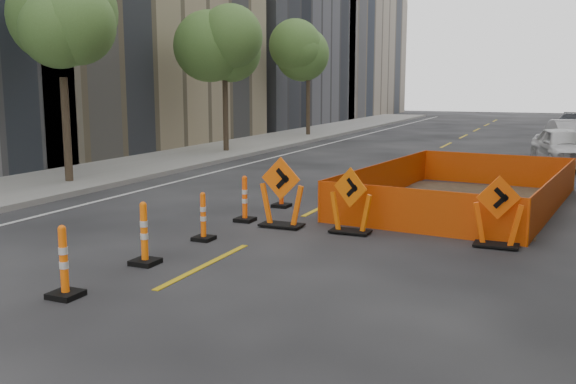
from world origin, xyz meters
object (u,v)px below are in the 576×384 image
at_px(channelizer_6, 245,199).
at_px(parked_car_near, 564,147).
at_px(parked_car_mid, 569,134).
at_px(parked_car_far, 575,127).
at_px(channelizer_5, 203,216).
at_px(channelizer_4, 144,233).
at_px(chevron_sign_center, 351,200).
at_px(channelizer_3, 64,261).
at_px(chevron_sign_right, 498,212).
at_px(channelizer_7, 281,186).
at_px(chevron_sign_left, 282,192).

xyz_separation_m(channelizer_6, parked_car_near, (6.59, 13.53, 0.22)).
height_order(parked_car_mid, parked_car_far, parked_car_far).
height_order(channelizer_5, channelizer_6, channelizer_6).
relative_size(channelizer_4, chevron_sign_center, 0.79).
bearing_deg(parked_car_near, channelizer_3, -123.63).
distance_m(channelizer_3, parked_car_far, 32.88).
relative_size(chevron_sign_right, parked_car_near, 0.32).
xyz_separation_m(channelizer_5, parked_car_far, (7.00, 28.28, 0.27)).
height_order(channelizer_7, chevron_sign_center, chevron_sign_center).
distance_m(channelizer_6, parked_car_near, 15.06).
bearing_deg(channelizer_4, chevron_sign_right, 33.76).
height_order(channelizer_4, parked_car_near, parked_car_near).
bearing_deg(channelizer_6, chevron_sign_right, -1.73).
relative_size(channelizer_3, chevron_sign_right, 0.78).
bearing_deg(channelizer_7, parked_car_mid, 70.67).
xyz_separation_m(channelizer_5, parked_car_near, (6.54, 15.45, 0.26)).
bearing_deg(channelizer_7, parked_car_far, 74.03).
distance_m(chevron_sign_center, chevron_sign_right, 2.94).
bearing_deg(channelizer_5, chevron_sign_center, 34.80).
height_order(channelizer_5, chevron_sign_left, chevron_sign_left).
height_order(channelizer_4, parked_car_far, parked_car_far).
distance_m(parked_car_near, parked_car_far, 12.83).
relative_size(channelizer_5, chevron_sign_center, 0.70).
relative_size(channelizer_3, chevron_sign_left, 0.70).
bearing_deg(channelizer_3, parked_car_far, 77.60).
bearing_deg(channelizer_3, chevron_sign_left, 79.69).
bearing_deg(channelizer_5, channelizer_6, 91.58).
xyz_separation_m(channelizer_6, chevron_sign_center, (2.57, -0.17, 0.17)).
bearing_deg(parked_car_near, chevron_sign_right, -109.26).
bearing_deg(channelizer_7, chevron_sign_right, -20.92).
distance_m(channelizer_7, chevron_sign_left, 2.33).
bearing_deg(channelizer_6, parked_car_far, 75.02).
bearing_deg(chevron_sign_left, parked_car_near, 72.02).
height_order(channelizer_6, chevron_sign_center, chevron_sign_center).
bearing_deg(chevron_sign_left, channelizer_3, -96.14).
xyz_separation_m(channelizer_5, channelizer_6, (-0.05, 1.92, 0.04)).
bearing_deg(chevron_sign_right, parked_car_far, 65.07).
relative_size(channelizer_6, channelizer_7, 0.99).
bearing_deg(channelizer_4, channelizer_7, 89.62).
height_order(channelizer_3, parked_car_mid, parked_car_mid).
xyz_separation_m(parked_car_near, parked_car_far, (0.46, 12.82, 0.01)).
relative_size(channelizer_4, chevron_sign_right, 0.80).
bearing_deg(channelizer_3, channelizer_4, 89.17).
height_order(chevron_sign_left, parked_car_far, chevron_sign_left).
xyz_separation_m(channelizer_3, channelizer_7, (0.07, 7.67, -0.01)).
distance_m(chevron_sign_left, chevron_sign_right, 4.51).
bearing_deg(chevron_sign_left, parked_car_far, 81.34).
relative_size(chevron_sign_center, parked_car_far, 0.27).
distance_m(channelizer_4, chevron_sign_center, 4.47).
relative_size(channelizer_7, parked_car_far, 0.20).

